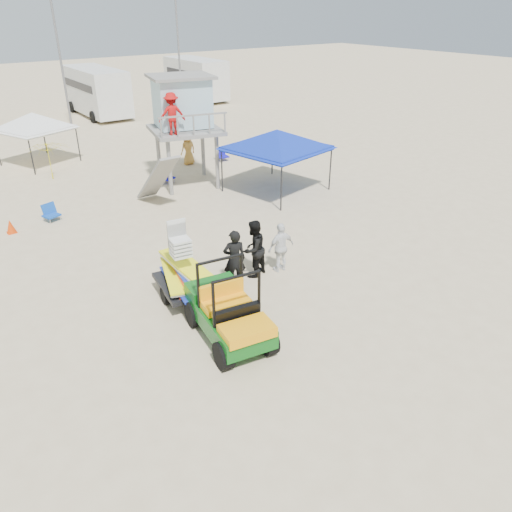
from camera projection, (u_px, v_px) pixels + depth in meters
ground at (314, 358)px, 11.70m from camera, size 140.00×140.00×0.00m
utility_cart at (229, 308)px, 11.94m from camera, size 1.68×2.78×1.99m
surf_trailer at (182, 272)px, 13.66m from camera, size 1.54×2.45×2.08m
man_left at (234, 259)px, 14.21m from camera, size 0.77×0.65×1.80m
man_mid at (254, 249)px, 14.84m from camera, size 1.03×0.91×1.78m
man_right at (281, 247)px, 15.15m from camera, size 0.93×0.40×1.58m
lifeguard_tower at (181, 107)px, 21.24m from camera, size 3.47×3.47×4.60m
canopy_blue at (277, 133)px, 20.88m from camera, size 4.13×4.13×3.08m
canopy_white_c at (32, 115)px, 24.61m from camera, size 3.77×3.77×2.97m
umbrella_b at (51, 161)px, 23.00m from camera, size 2.71×2.72×1.76m
cone_far at (11, 226)px, 17.90m from camera, size 0.34×0.34×0.50m
beach_chair_a at (50, 212)px, 18.93m from camera, size 0.67×0.73×0.64m
beach_chair_b at (167, 176)px, 22.87m from camera, size 0.71×0.79×0.64m
beach_chair_c at (222, 154)px, 26.04m from camera, size 0.59×0.63×0.64m
rv_mid_right at (96, 90)px, 35.60m from camera, size 2.64×7.00×3.25m
rv_far_right at (196, 77)px, 41.39m from camera, size 2.64×6.60×3.25m
light_pole_left at (61, 63)px, 30.88m from camera, size 0.14×0.14×8.00m
light_pole_right at (179, 54)px, 36.66m from camera, size 0.14×0.14×8.00m
distant_beachgoers at (157, 130)px, 28.96m from camera, size 2.52×14.30×1.60m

